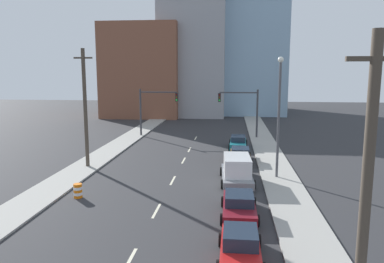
% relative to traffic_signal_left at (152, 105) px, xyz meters
% --- Properties ---
extents(sidewalk_left, '(2.89, 93.94, 0.12)m').
position_rel_traffic_signal_left_xyz_m(sidewalk_left, '(-2.50, 6.29, -3.96)').
color(sidewalk_left, '#9E9B93').
rests_on(sidewalk_left, ground).
extents(sidewalk_right, '(2.89, 93.94, 0.12)m').
position_rel_traffic_signal_left_xyz_m(sidewalk_right, '(14.07, 6.29, -3.96)').
color(sidewalk_right, '#9E9B93').
rests_on(sidewalk_right, ground).
extents(lane_stripe_at_9m, '(0.16, 2.40, 0.01)m').
position_rel_traffic_signal_left_xyz_m(lane_stripe_at_9m, '(5.78, -32.16, -4.02)').
color(lane_stripe_at_9m, beige).
rests_on(lane_stripe_at_9m, ground).
extents(lane_stripe_at_15m, '(0.16, 2.40, 0.01)m').
position_rel_traffic_signal_left_xyz_m(lane_stripe_at_15m, '(5.78, -26.04, -4.02)').
color(lane_stripe_at_15m, beige).
rests_on(lane_stripe_at_15m, ground).
extents(lane_stripe_at_21m, '(0.16, 2.40, 0.01)m').
position_rel_traffic_signal_left_xyz_m(lane_stripe_at_21m, '(5.78, -19.63, -4.02)').
color(lane_stripe_at_21m, beige).
rests_on(lane_stripe_at_21m, ground).
extents(lane_stripe_at_28m, '(0.16, 2.40, 0.01)m').
position_rel_traffic_signal_left_xyz_m(lane_stripe_at_28m, '(5.78, -13.02, -4.02)').
color(lane_stripe_at_28m, beige).
rests_on(lane_stripe_at_28m, ground).
extents(lane_stripe_at_33m, '(0.16, 2.40, 0.01)m').
position_rel_traffic_signal_left_xyz_m(lane_stripe_at_33m, '(5.78, -8.02, -4.02)').
color(lane_stripe_at_33m, beige).
rests_on(lane_stripe_at_33m, ground).
extents(lane_stripe_at_40m, '(0.16, 2.40, 0.01)m').
position_rel_traffic_signal_left_xyz_m(lane_stripe_at_40m, '(5.78, -0.88, -4.02)').
color(lane_stripe_at_40m, beige).
rests_on(lane_stripe_at_40m, ground).
extents(building_brick_left, '(14.00, 16.00, 16.88)m').
position_rel_traffic_signal_left_xyz_m(building_brick_left, '(-6.19, 24.47, 4.42)').
color(building_brick_left, brown).
rests_on(building_brick_left, ground).
extents(building_office_center, '(12.00, 20.00, 23.52)m').
position_rel_traffic_signal_left_xyz_m(building_office_center, '(2.90, 28.47, 7.74)').
color(building_office_center, '#99999E').
rests_on(building_office_center, ground).
extents(building_glass_right, '(13.00, 20.00, 34.11)m').
position_rel_traffic_signal_left_xyz_m(building_glass_right, '(13.98, 32.47, 13.03)').
color(building_glass_right, '#8CADC6').
rests_on(building_glass_right, ground).
extents(traffic_signal_left, '(5.03, 0.35, 6.12)m').
position_rel_traffic_signal_left_xyz_m(traffic_signal_left, '(0.00, 0.00, 0.00)').
color(traffic_signal_left, '#38383D').
rests_on(traffic_signal_left, ground).
extents(traffic_signal_right, '(5.03, 0.35, 6.12)m').
position_rel_traffic_signal_left_xyz_m(traffic_signal_right, '(11.97, 0.00, 0.00)').
color(traffic_signal_right, '#38383D').
rests_on(traffic_signal_right, ground).
extents(utility_pole_right_near, '(1.60, 0.32, 9.45)m').
position_rel_traffic_signal_left_xyz_m(utility_pole_right_near, '(14.05, -36.49, 0.82)').
color(utility_pole_right_near, '#473D33').
rests_on(utility_pole_right_near, ground).
extents(utility_pole_left_mid, '(1.60, 0.32, 10.25)m').
position_rel_traffic_signal_left_xyz_m(utility_pole_left_mid, '(-2.27, -16.41, 1.23)').
color(utility_pole_left_mid, '#473D33').
rests_on(utility_pole_left_mid, ground).
extents(traffic_barrel, '(0.56, 0.56, 0.95)m').
position_rel_traffic_signal_left_xyz_m(traffic_barrel, '(0.12, -24.24, -3.55)').
color(traffic_barrel, orange).
rests_on(traffic_barrel, ground).
extents(street_lamp, '(0.44, 0.44, 9.42)m').
position_rel_traffic_signal_left_xyz_m(street_lamp, '(13.82, -18.17, 1.37)').
color(street_lamp, '#4C4C51').
rests_on(street_lamp, ground).
extents(sedan_red, '(2.01, 4.31, 1.47)m').
position_rel_traffic_signal_left_xyz_m(sedan_red, '(10.66, -31.65, -3.35)').
color(sedan_red, red).
rests_on(sedan_red, ground).
extents(sedan_maroon, '(2.15, 4.61, 1.36)m').
position_rel_traffic_signal_left_xyz_m(sedan_maroon, '(10.72, -26.33, -3.40)').
color(sedan_maroon, maroon).
rests_on(sedan_maroon, ground).
extents(box_truck_gray, '(2.66, 5.70, 2.06)m').
position_rel_traffic_signal_left_xyz_m(box_truck_gray, '(10.68, -19.64, -3.05)').
color(box_truck_gray, slate).
rests_on(box_truck_gray, ground).
extents(sedan_brown, '(2.11, 4.75, 1.37)m').
position_rel_traffic_signal_left_xyz_m(sedan_brown, '(11.09, -13.16, -3.39)').
color(sedan_brown, brown).
rests_on(sedan_brown, ground).
extents(sedan_teal, '(2.11, 4.73, 1.39)m').
position_rel_traffic_signal_left_xyz_m(sedan_teal, '(11.01, -6.72, -3.38)').
color(sedan_teal, '#196B75').
rests_on(sedan_teal, ground).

